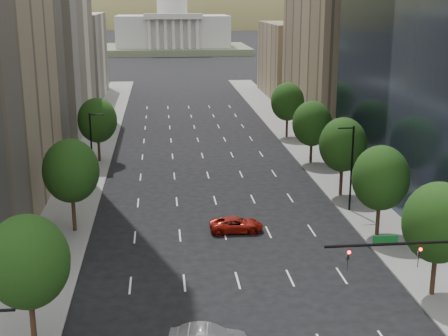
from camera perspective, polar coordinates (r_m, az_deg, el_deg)
name	(u,v)px	position (r m, az deg, el deg)	size (l,w,h in m)	color
sidewalk_left	(70,204)	(68.31, -13.91, -3.25)	(6.00, 200.00, 0.15)	slate
sidewalk_right	(353,195)	(70.82, 11.77, -2.45)	(6.00, 200.00, 0.15)	slate
midrise_cream_left	(40,22)	(108.96, -16.55, 12.73)	(14.00, 30.00, 35.00)	beige
filler_left	(70,56)	(142.02, -13.92, 9.94)	(14.00, 26.00, 18.00)	beige
parking_tan_right	(341,37)	(108.75, 10.70, 11.76)	(14.00, 30.00, 30.00)	#8C7759
filler_right	(298,60)	(141.17, 6.77, 9.84)	(14.00, 26.00, 16.00)	#8C7759
tree_right_1	(438,223)	(47.35, 19.06, -4.76)	(5.20, 5.20, 8.75)	#382316
tree_right_2	(381,178)	(57.91, 14.17, -0.90)	(5.20, 5.20, 8.61)	#382316
tree_right_3	(343,145)	(68.85, 10.84, 2.11)	(5.20, 5.20, 8.89)	#382316
tree_right_4	(312,124)	(82.14, 8.07, 4.06)	(5.20, 5.20, 8.46)	#382316
tree_right_5	(287,102)	(97.44, 5.84, 6.07)	(5.20, 5.20, 8.75)	#382316
tree_left_0	(27,262)	(40.26, -17.57, -8.21)	(5.20, 5.20, 8.75)	#382316
tree_left_1	(71,171)	(58.82, -13.85, -0.26)	(5.20, 5.20, 8.97)	#382316
tree_left_2	(97,120)	(84.05, -11.53, 4.31)	(5.20, 5.20, 8.68)	#382316
streetlight_rn	(351,166)	(64.31, 11.57, 0.17)	(1.70, 0.20, 9.00)	black
streetlight_ln	(92,149)	(71.52, -12.00, 1.68)	(1.70, 0.20, 9.00)	black
traffic_signal	(426,267)	(41.11, 18.02, -8.63)	(9.12, 0.40, 7.38)	black
capitol	(173,31)	(254.24, -4.73, 12.44)	(60.00, 40.00, 35.20)	#596647
foothills	(201,61)	(607.77, -2.10, 9.78)	(720.00, 413.00, 263.00)	olive
car_red_far	(236,225)	(58.78, 1.13, -5.21)	(2.32, 5.03, 1.40)	maroon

